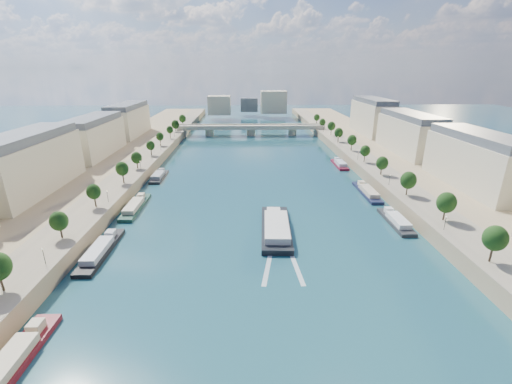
{
  "coord_description": "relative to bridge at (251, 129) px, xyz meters",
  "views": [
    {
      "loc": [
        -4.63,
        -42.28,
        49.05
      ],
      "look_at": [
        -0.74,
        78.83,
        5.0
      ],
      "focal_mm": 24.0,
      "sensor_mm": 36.0,
      "label": 1
    }
  ],
  "objects": [
    {
      "name": "trees_left",
      "position": [
        -55.0,
        -119.14,
        5.39
      ],
      "size": [
        4.8,
        268.8,
        8.26
      ],
      "color": "#382B1E",
      "rests_on": "ground"
    },
    {
      "name": "buildings_left",
      "position": [
        -85.0,
        -109.14,
        11.37
      ],
      "size": [
        16.0,
        226.0,
        23.2
      ],
      "color": "beige",
      "rests_on": "ground"
    },
    {
      "name": "quay_left",
      "position": [
        -72.0,
        -121.14,
        -2.58
      ],
      "size": [
        44.0,
        520.0,
        5.0
      ],
      "primitive_type": "cube",
      "color": "#9E8460",
      "rests_on": "ground"
    },
    {
      "name": "moored_barges_right",
      "position": [
        45.5,
        -158.59,
        -4.24
      ],
      "size": [
        5.0,
        170.29,
        3.6
      ],
      "color": "black",
      "rests_on": "ground"
    },
    {
      "name": "ground",
      "position": [
        0.0,
        -121.14,
        -5.08
      ],
      "size": [
        700.0,
        700.0,
        0.0
      ],
      "primitive_type": "plane",
      "color": "#0D2C3A",
      "rests_on": "ground"
    },
    {
      "name": "tour_barge",
      "position": [
        4.89,
        -165.37,
        -3.81
      ],
      "size": [
        10.74,
        32.17,
        4.31
      ],
      "rotation": [
        0.0,
        0.0,
        -0.05
      ],
      "color": "black",
      "rests_on": "ground"
    },
    {
      "name": "moored_barges_left",
      "position": [
        -45.5,
        -180.84,
        -4.24
      ],
      "size": [
        5.0,
        157.5,
        3.6
      ],
      "color": "#181E34",
      "rests_on": "ground"
    },
    {
      "name": "wake",
      "position": [
        4.89,
        -181.87,
        -5.06
      ],
      "size": [
        10.75,
        26.02,
        0.04
      ],
      "color": "silver",
      "rests_on": "ground"
    },
    {
      "name": "skyline",
      "position": [
        3.19,
        98.38,
        9.57
      ],
      "size": [
        79.0,
        42.0,
        22.0
      ],
      "color": "beige",
      "rests_on": "ground"
    },
    {
      "name": "lamps_right",
      "position": [
        52.5,
        -116.14,
        2.7
      ],
      "size": [
        0.36,
        200.36,
        4.28
      ],
      "color": "black",
      "rests_on": "ground"
    },
    {
      "name": "buildings_right",
      "position": [
        85.0,
        -109.14,
        11.37
      ],
      "size": [
        16.0,
        226.0,
        23.2
      ],
      "color": "beige",
      "rests_on": "ground"
    },
    {
      "name": "pave_right",
      "position": [
        57.0,
        -121.14,
        -0.03
      ],
      "size": [
        14.0,
        520.0,
        0.1
      ],
      "primitive_type": "cube",
      "color": "gray",
      "rests_on": "quay_right"
    },
    {
      "name": "trees_right",
      "position": [
        55.0,
        -111.14,
        5.39
      ],
      "size": [
        4.8,
        268.8,
        8.26
      ],
      "color": "#382B1E",
      "rests_on": "ground"
    },
    {
      "name": "quay_right",
      "position": [
        72.0,
        -121.14,
        -2.58
      ],
      "size": [
        44.0,
        520.0,
        5.0
      ],
      "primitive_type": "cube",
      "color": "#9E8460",
      "rests_on": "ground"
    },
    {
      "name": "pave_left",
      "position": [
        -57.0,
        -121.14,
        -0.03
      ],
      "size": [
        14.0,
        520.0,
        0.1
      ],
      "primitive_type": "cube",
      "color": "gray",
      "rests_on": "quay_left"
    },
    {
      "name": "lamps_left",
      "position": [
        -52.5,
        -131.14,
        2.7
      ],
      "size": [
        0.36,
        200.36,
        4.28
      ],
      "color": "black",
      "rests_on": "ground"
    },
    {
      "name": "bridge",
      "position": [
        0.0,
        0.0,
        0.0
      ],
      "size": [
        112.0,
        12.0,
        8.15
      ],
      "color": "#C1B79E",
      "rests_on": "ground"
    }
  ]
}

